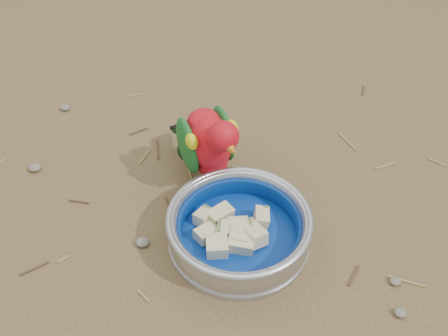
# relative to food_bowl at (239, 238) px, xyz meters

# --- Properties ---
(ground) EXTENTS (60.00, 60.00, 0.00)m
(ground) POSITION_rel_food_bowl_xyz_m (-0.07, 0.02, -0.01)
(ground) COLOR brown
(food_bowl) EXTENTS (0.23, 0.23, 0.02)m
(food_bowl) POSITION_rel_food_bowl_xyz_m (0.00, 0.00, 0.00)
(food_bowl) COLOR #B2B2BA
(food_bowl) RESTS_ON ground
(bowl_wall) EXTENTS (0.23, 0.23, 0.04)m
(bowl_wall) POSITION_rel_food_bowl_xyz_m (0.00, 0.00, 0.03)
(bowl_wall) COLOR #B2B2BA
(bowl_wall) RESTS_ON food_bowl
(fruit_wedges) EXTENTS (0.14, 0.14, 0.03)m
(fruit_wedges) POSITION_rel_food_bowl_xyz_m (0.00, 0.00, 0.02)
(fruit_wedges) COLOR beige
(fruit_wedges) RESTS_ON food_bowl
(lory_parrot) EXTENTS (0.18, 0.22, 0.16)m
(lory_parrot) POSITION_rel_food_bowl_xyz_m (-0.05, 0.14, 0.07)
(lory_parrot) COLOR red
(lory_parrot) RESTS_ON ground
(ground_debris) EXTENTS (0.90, 0.80, 0.01)m
(ground_debris) POSITION_rel_food_bowl_xyz_m (-0.05, 0.11, -0.01)
(ground_debris) COLOR olive
(ground_debris) RESTS_ON ground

